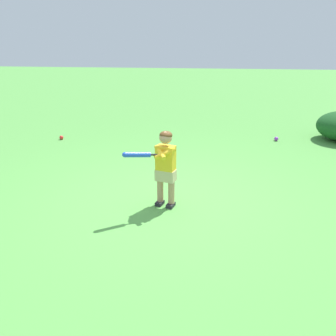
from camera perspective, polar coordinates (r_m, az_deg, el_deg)
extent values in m
plane|color=#519942|center=(5.28, 0.45, -5.01)|extent=(40.00, 40.00, 0.00)
cube|color=#232328|center=(5.05, 0.44, -5.93)|extent=(0.13, 0.17, 0.05)
cylinder|color=tan|center=(4.99, 0.54, -3.94)|extent=(0.09, 0.09, 0.34)
cube|color=#232328|center=(5.11, -1.32, -5.59)|extent=(0.13, 0.17, 0.05)
cylinder|color=tan|center=(5.05, -1.25, -3.62)|extent=(0.09, 0.09, 0.34)
cube|color=#C6B284|center=(4.92, -0.37, -1.13)|extent=(0.30, 0.22, 0.16)
cube|color=yellow|center=(4.83, -0.37, 1.62)|extent=(0.28, 0.22, 0.34)
sphere|color=tan|center=(4.74, -0.38, 4.87)|extent=(0.17, 0.17, 0.17)
ellipsoid|color=#563819|center=(4.74, -0.34, 5.24)|extent=(0.22, 0.22, 0.11)
sphere|color=blue|center=(4.68, -1.06, 2.13)|extent=(0.04, 0.04, 0.04)
cylinder|color=black|center=(4.64, -2.10, 2.13)|extent=(0.14, 0.09, 0.05)
cylinder|color=blue|center=(4.55, -4.87, 2.13)|extent=(0.33, 0.23, 0.11)
sphere|color=blue|center=(4.49, -6.90, 2.12)|extent=(0.07, 0.07, 0.07)
cylinder|color=yellow|center=(4.69, -0.51, 2.36)|extent=(0.30, 0.20, 0.14)
cylinder|color=yellow|center=(4.72, -1.27, 2.46)|extent=(0.20, 0.30, 0.14)
sphere|color=red|center=(8.53, -16.62, 4.67)|extent=(0.09, 0.09, 0.09)
sphere|color=purple|center=(8.44, 16.86, 4.47)|extent=(0.09, 0.09, 0.09)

